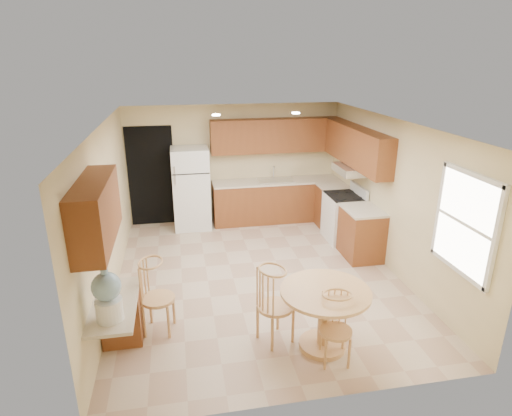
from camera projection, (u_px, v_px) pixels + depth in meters
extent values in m
plane|color=#C1A88C|center=(258.00, 276.00, 7.05)|extent=(5.50, 5.50, 0.00)
cube|color=white|center=(258.00, 124.00, 6.21)|extent=(4.50, 5.50, 0.02)
cube|color=beige|center=(234.00, 163.00, 9.18)|extent=(4.50, 0.02, 2.50)
cube|color=beige|center=(312.00, 298.00, 4.09)|extent=(4.50, 0.02, 2.50)
cube|color=beige|center=(107.00, 214.00, 6.24)|extent=(0.02, 5.50, 2.50)
cube|color=beige|center=(392.00, 196.00, 7.02)|extent=(0.02, 5.50, 2.50)
cube|color=black|center=(151.00, 177.00, 8.93)|extent=(0.90, 0.02, 2.10)
cube|color=brown|center=(276.00, 201.00, 9.33)|extent=(2.75, 0.60, 0.87)
cube|color=beige|center=(277.00, 181.00, 9.17)|extent=(2.75, 0.63, 0.04)
cube|color=brown|center=(333.00, 207.00, 8.96)|extent=(0.60, 0.59, 0.87)
cube|color=beige|center=(334.00, 186.00, 8.81)|extent=(0.63, 0.59, 0.04)
cube|color=brown|center=(361.00, 234.00, 7.61)|extent=(0.60, 0.80, 0.87)
cube|color=beige|center=(363.00, 210.00, 7.46)|extent=(0.63, 0.80, 0.04)
cube|color=brown|center=(276.00, 135.00, 8.97)|extent=(2.75, 0.33, 0.70)
cube|color=brown|center=(356.00, 146.00, 7.91)|extent=(0.33, 2.42, 0.70)
cube|color=brown|center=(96.00, 212.00, 4.59)|extent=(0.33, 1.40, 0.70)
cube|color=silver|center=(276.00, 180.00, 9.16)|extent=(0.78, 0.44, 0.01)
cube|color=silver|center=(351.00, 169.00, 8.01)|extent=(0.50, 0.76, 0.14)
cube|color=brown|center=(122.00, 315.00, 5.36)|extent=(0.48, 0.42, 0.72)
cube|color=beige|center=(114.00, 305.00, 4.88)|extent=(0.50, 1.20, 0.04)
cube|color=white|center=(466.00, 223.00, 5.22)|extent=(0.05, 1.00, 1.20)
cube|color=white|center=(474.00, 174.00, 5.01)|extent=(0.05, 1.10, 0.06)
cube|color=white|center=(457.00, 269.00, 5.43)|extent=(0.05, 1.10, 0.06)
cube|color=white|center=(495.00, 241.00, 4.73)|extent=(0.05, 0.06, 1.28)
cube|color=white|center=(440.00, 209.00, 5.71)|extent=(0.05, 0.06, 1.28)
cylinder|color=white|center=(216.00, 115.00, 7.24)|extent=(0.14, 0.14, 0.02)
cylinder|color=white|center=(296.00, 113.00, 7.48)|extent=(0.14, 0.14, 0.02)
cube|color=white|center=(191.00, 188.00, 8.83)|extent=(0.75, 0.70, 1.69)
cube|color=black|center=(191.00, 174.00, 8.36)|extent=(0.73, 0.01, 0.02)
cube|color=silver|center=(175.00, 180.00, 8.33)|extent=(0.03, 0.03, 0.18)
cube|color=silver|center=(174.00, 170.00, 8.27)|extent=(0.03, 0.03, 0.14)
cube|color=white|center=(343.00, 218.00, 8.33)|extent=(0.65, 0.76, 0.90)
cube|color=black|center=(345.00, 196.00, 8.17)|extent=(0.64, 0.75, 0.02)
cube|color=white|center=(359.00, 190.00, 8.19)|extent=(0.06, 0.76, 0.18)
cylinder|color=tan|center=(322.00, 344.00, 5.34)|extent=(0.59, 0.59, 0.06)
cylinder|color=tan|center=(324.00, 320.00, 5.22)|extent=(0.15, 0.15, 0.72)
cylinder|color=tan|center=(326.00, 292.00, 5.08)|extent=(1.09, 1.09, 0.04)
cylinder|color=tan|center=(275.00, 307.00, 5.32)|extent=(0.45, 0.45, 0.04)
cylinder|color=tan|center=(260.00, 318.00, 5.52)|extent=(0.04, 0.04, 0.48)
cylinder|color=tan|center=(284.00, 315.00, 5.58)|extent=(0.04, 0.04, 0.48)
cylinder|color=tan|center=(265.00, 332.00, 5.23)|extent=(0.04, 0.04, 0.48)
cylinder|color=tan|center=(291.00, 329.00, 5.28)|extent=(0.04, 0.04, 0.48)
cylinder|color=tan|center=(336.00, 331.00, 4.96)|extent=(0.39, 0.39, 0.04)
cylinder|color=tan|center=(320.00, 340.00, 5.14)|extent=(0.03, 0.03, 0.41)
cylinder|color=tan|center=(341.00, 338.00, 5.19)|extent=(0.03, 0.03, 0.41)
cylinder|color=tan|center=(327.00, 355.00, 4.88)|extent=(0.03, 0.03, 0.41)
cylinder|color=tan|center=(350.00, 352.00, 4.93)|extent=(0.03, 0.03, 0.41)
cylinder|color=tan|center=(158.00, 299.00, 5.52)|extent=(0.44, 0.44, 0.04)
cylinder|color=tan|center=(148.00, 309.00, 5.71)|extent=(0.04, 0.04, 0.47)
cylinder|color=tan|center=(171.00, 307.00, 5.77)|extent=(0.04, 0.04, 0.47)
cylinder|color=tan|center=(146.00, 323.00, 5.42)|extent=(0.04, 0.04, 0.47)
cylinder|color=tan|center=(171.00, 320.00, 5.48)|extent=(0.04, 0.04, 0.47)
cylinder|color=white|center=(109.00, 309.00, 4.54)|extent=(0.29, 0.29, 0.24)
sphere|color=#7DA7C2|center=(106.00, 287.00, 4.45)|extent=(0.31, 0.31, 0.31)
cylinder|color=#7DA7C2|center=(104.00, 270.00, 4.38)|extent=(0.08, 0.08, 0.09)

